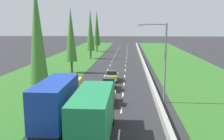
# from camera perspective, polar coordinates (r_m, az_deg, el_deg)

# --- Properties ---
(ground_plane) EXTENTS (300.00, 300.00, 0.00)m
(ground_plane) POSITION_cam_1_polar(r_m,az_deg,el_deg) (59.12, 1.44, 1.49)
(ground_plane) COLOR #28282B
(ground_plane) RESTS_ON ground
(grass_verge_left) EXTENTS (14.00, 140.00, 0.04)m
(grass_verge_left) POSITION_cam_1_polar(r_m,az_deg,el_deg) (60.98, -10.52, 1.60)
(grass_verge_left) COLOR #2D6623
(grass_verge_left) RESTS_ON ground
(grass_verge_right) EXTENTS (14.00, 140.00, 0.04)m
(grass_verge_right) POSITION_cam_1_polar(r_m,az_deg,el_deg) (60.24, 15.22, 1.32)
(grass_verge_right) COLOR #2D6623
(grass_verge_right) RESTS_ON ground
(median_barrier) EXTENTS (0.44, 120.00, 0.85)m
(median_barrier) POSITION_cam_1_polar(r_m,az_deg,el_deg) (59.09, 6.98, 1.83)
(median_barrier) COLOR #9E9B93
(median_barrier) RESTS_ON ground
(lane_markings) EXTENTS (3.64, 116.00, 0.01)m
(lane_markings) POSITION_cam_1_polar(r_m,az_deg,el_deg) (59.12, 1.44, 1.49)
(lane_markings) COLOR white
(lane_markings) RESTS_ON ground
(green_box_truck_centre_lane) EXTENTS (2.46, 9.40, 4.18)m
(green_box_truck_centre_lane) POSITION_cam_1_polar(r_m,az_deg,el_deg) (19.12, -3.90, -10.06)
(green_box_truck_centre_lane) COLOR black
(green_box_truck_centre_lane) RESTS_ON ground
(orange_hatchback_centre_lane) EXTENTS (1.74, 3.90, 1.72)m
(orange_hatchback_centre_lane) POSITION_cam_1_polar(r_m,az_deg,el_deg) (28.67, -0.97, -6.00)
(orange_hatchback_centre_lane) COLOR orange
(orange_hatchback_centre_lane) RESTS_ON ground
(teal_hatchback_centre_lane) EXTENTS (1.74, 3.90, 1.72)m
(teal_hatchback_centre_lane) POSITION_cam_1_polar(r_m,az_deg,el_deg) (34.88, -0.65, -3.09)
(teal_hatchback_centre_lane) COLOR teal
(teal_hatchback_centre_lane) RESTS_ON ground
(yellow_hatchback_centre_lane) EXTENTS (1.74, 3.90, 1.72)m
(yellow_hatchback_centre_lane) POSITION_cam_1_polar(r_m,az_deg,el_deg) (40.41, 0.10, -1.28)
(yellow_hatchback_centre_lane) COLOR yellow
(yellow_hatchback_centre_lane) RESTS_ON ground
(blue_box_truck_left_lane) EXTENTS (2.46, 9.40, 4.18)m
(blue_box_truck_left_lane) POSITION_cam_1_polar(r_m,az_deg,el_deg) (22.80, -11.81, -6.91)
(blue_box_truck_left_lane) COLOR black
(blue_box_truck_left_lane) RESTS_ON ground
(poplar_tree_second) EXTENTS (2.14, 2.14, 13.47)m
(poplar_tree_second) POSITION_cam_1_polar(r_m,az_deg,el_deg) (29.46, -16.44, 7.75)
(poplar_tree_second) COLOR #4C3823
(poplar_tree_second) RESTS_ON ground
(poplar_tree_third) EXTENTS (2.10, 2.10, 11.95)m
(poplar_tree_third) POSITION_cam_1_polar(r_m,az_deg,el_deg) (47.26, -9.20, 7.79)
(poplar_tree_third) COLOR #4C3823
(poplar_tree_third) RESTS_ON ground
(poplar_tree_fourth) EXTENTS (2.12, 2.12, 12.85)m
(poplar_tree_fourth) POSITION_cam_1_polar(r_m,az_deg,el_deg) (67.02, -4.87, 8.87)
(poplar_tree_fourth) COLOR #4C3823
(poplar_tree_fourth) RESTS_ON ground
(poplar_tree_fifth) EXTENTS (2.14, 2.14, 13.54)m
(poplar_tree_fifth) POSITION_cam_1_polar(r_m,az_deg,el_deg) (85.09, -3.41, 9.35)
(poplar_tree_fifth) COLOR #4C3823
(poplar_tree_fifth) RESTS_ON ground
(street_light_mast) EXTENTS (3.20, 0.28, 9.00)m
(street_light_mast) POSITION_cam_1_polar(r_m,az_deg,el_deg) (28.74, 11.21, 2.81)
(street_light_mast) COLOR gray
(street_light_mast) RESTS_ON ground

